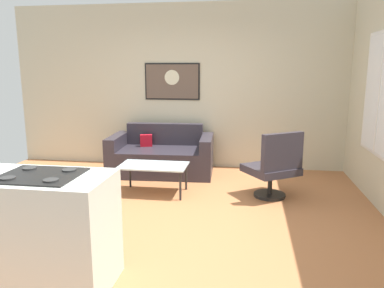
% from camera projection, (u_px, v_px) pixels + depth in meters
% --- Properties ---
extents(ground, '(6.40, 6.40, 0.04)m').
position_uv_depth(ground, '(161.00, 218.00, 4.40)').
color(ground, '#AC6940').
extents(back_wall, '(6.40, 0.05, 2.80)m').
position_uv_depth(back_wall, '(192.00, 87.00, 6.47)').
color(back_wall, beige).
rests_on(back_wall, ground).
extents(couch, '(1.72, 1.00, 0.78)m').
position_uv_depth(couch, '(162.00, 157.00, 6.20)').
color(couch, '#2D2832').
rests_on(couch, ground).
extents(coffee_table, '(0.93, 0.54, 0.41)m').
position_uv_depth(coffee_table, '(154.00, 167.00, 5.15)').
color(coffee_table, silver).
rests_on(coffee_table, ground).
extents(armchair, '(0.83, 0.83, 0.91)m').
position_uv_depth(armchair, '(274.00, 167.00, 4.94)').
color(armchair, black).
rests_on(armchair, ground).
extents(kitchen_counter, '(1.65, 0.63, 0.93)m').
position_uv_depth(kitchen_counter, '(10.00, 229.00, 2.98)').
color(kitchen_counter, silver).
rests_on(kitchen_counter, ground).
extents(wall_painting, '(0.96, 0.03, 0.63)m').
position_uv_depth(wall_painting, '(172.00, 81.00, 6.46)').
color(wall_painting, black).
extents(window, '(0.03, 1.19, 1.54)m').
position_uv_depth(window, '(380.00, 94.00, 4.60)').
color(window, silver).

